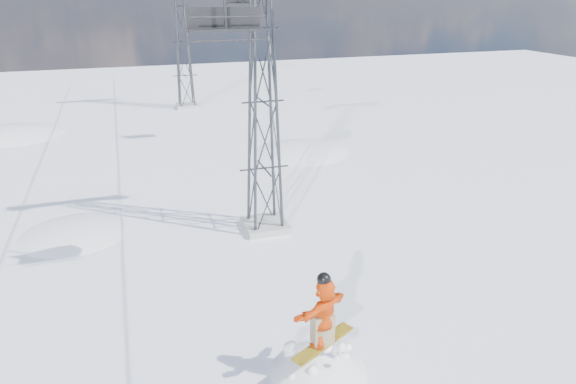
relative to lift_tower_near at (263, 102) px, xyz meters
name	(u,v)px	position (x,y,z in m)	size (l,w,h in m)	color
ground	(313,348)	(-0.80, -8.00, -5.47)	(120.00, 120.00, 0.00)	white
snow_terrain	(140,284)	(-5.57, 13.24, -15.06)	(39.00, 37.00, 22.00)	white
lift_tower_near	(263,102)	(0.00, 0.00, 0.00)	(5.20, 1.80, 11.43)	#999999
lift_tower_far	(182,42)	(0.00, 25.00, 0.00)	(5.20, 1.80, 11.43)	#999999
lift_chair_near	(225,22)	(-2.20, -4.20, 3.28)	(2.11, 0.61, 2.62)	black
lift_chair_mid	(243,0)	(2.20, 12.32, 3.47)	(1.93, 0.55, 2.39)	black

